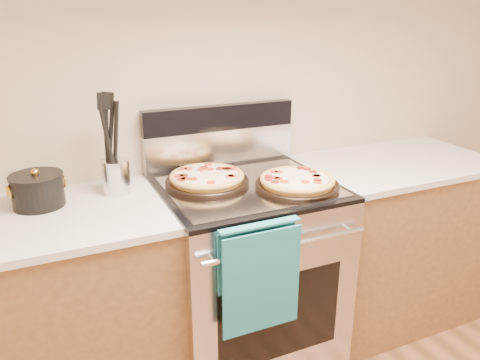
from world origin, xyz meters
name	(u,v)px	position (x,y,z in m)	size (l,w,h in m)	color
wall_back	(216,76)	(0.00, 2.00, 1.35)	(4.00, 4.00, 0.00)	#C3A88D
range_body	(246,277)	(0.00, 1.65, 0.45)	(0.76, 0.68, 0.90)	#B7B7BC
oven_window	(280,317)	(0.00, 1.31, 0.45)	(0.56, 0.01, 0.40)	black
cooktop	(247,187)	(0.00, 1.65, 0.91)	(0.76, 0.68, 0.02)	black
backsplash_lower	(220,148)	(0.00, 1.96, 1.01)	(0.76, 0.06, 0.18)	silver
backsplash_upper	(220,118)	(0.00, 1.96, 1.16)	(0.76, 0.06, 0.12)	black
oven_handle	(288,246)	(0.00, 1.27, 0.80)	(0.03, 0.03, 0.70)	silver
dish_towel	(259,275)	(-0.12, 1.27, 0.70)	(0.32, 0.05, 0.42)	#166F69
foil_sheet	(250,186)	(0.00, 1.62, 0.92)	(0.70, 0.55, 0.01)	gray
cabinet_left	(48,323)	(-0.88, 1.68, 0.44)	(1.00, 0.62, 0.88)	brown
countertop_left	(31,222)	(-0.88, 1.68, 0.90)	(1.02, 0.64, 0.03)	#BCB5A9
cabinet_right	(388,241)	(0.88, 1.68, 0.44)	(1.00, 0.62, 0.88)	brown
countertop_right	(397,163)	(0.88, 1.68, 0.90)	(1.02, 0.64, 0.03)	#BCB5A9
pepperoni_pizza_back	(207,179)	(-0.16, 1.72, 0.95)	(0.36, 0.36, 0.05)	#B48237
pepperoni_pizza_front	(297,182)	(0.18, 1.52, 0.95)	(0.36, 0.36, 0.05)	#B48237
utensil_crock	(116,176)	(-0.53, 1.82, 0.98)	(0.12, 0.12, 0.15)	silver
saucepan	(38,192)	(-0.84, 1.80, 0.97)	(0.20, 0.20, 0.12)	black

